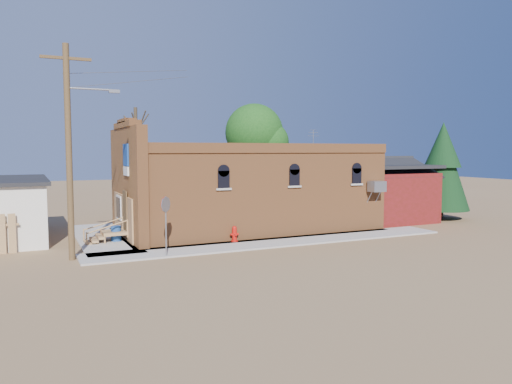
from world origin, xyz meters
name	(u,v)px	position (x,y,z in m)	size (l,w,h in m)	color
ground	(259,249)	(0.00, 0.00, 0.00)	(120.00, 120.00, 0.00)	brown
sidewalk_south	(278,242)	(1.50, 0.90, 0.04)	(19.00, 2.20, 0.08)	#9E9991
sidewalk_west	(102,238)	(-6.30, 6.00, 0.04)	(2.60, 10.00, 0.08)	#9E9991
brick_bar	(244,190)	(1.64, 5.49, 2.34)	(16.40, 7.97, 6.30)	#A86233
red_shed	(380,186)	(11.50, 5.50, 2.27)	(5.40, 6.40, 4.30)	#54160E
utility_pole	(70,147)	(-8.14, 1.20, 4.77)	(3.12, 0.26, 9.00)	#4D371F
tree_bare_near	(136,130)	(-3.00, 13.00, 5.96)	(2.80, 2.80, 7.65)	#473828
tree_leafy	(254,133)	(6.00, 13.50, 5.93)	(4.40, 4.40, 8.15)	#473828
evergreen_tree	(443,164)	(15.50, 4.00, 3.71)	(3.60, 3.60, 6.50)	#473828
fire_hydrant	(234,234)	(-0.50, 1.80, 0.47)	(0.44, 0.40, 0.79)	#B9100A
stop_sign	(166,210)	(-4.45, 0.00, 2.07)	(0.54, 0.54, 2.59)	gray
trash_barrel	(116,233)	(-5.83, 4.50, 0.46)	(0.49, 0.49, 0.76)	navy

